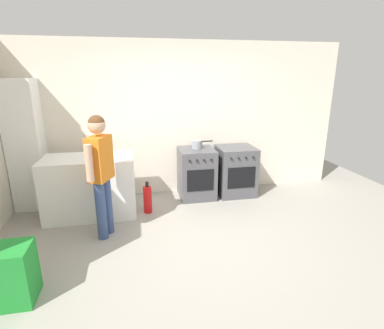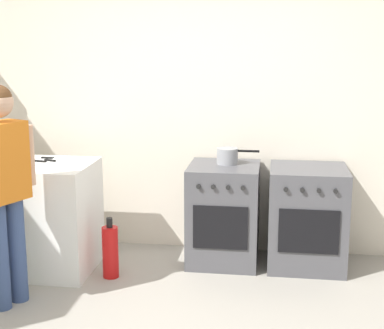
# 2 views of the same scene
# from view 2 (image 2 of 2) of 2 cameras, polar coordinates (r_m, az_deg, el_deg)

# --- Properties ---
(back_wall) EXTENTS (6.00, 0.10, 2.60)m
(back_wall) POSITION_cam_2_polar(r_m,az_deg,el_deg) (5.27, -0.25, 5.67)
(back_wall) COLOR silver
(back_wall) RESTS_ON ground
(counter_unit) EXTENTS (1.30, 0.70, 0.90)m
(counter_unit) POSITION_cam_2_polar(r_m,az_deg,el_deg) (5.12, -16.69, -4.78)
(counter_unit) COLOR white
(counter_unit) RESTS_ON ground
(oven_left) EXTENTS (0.59, 0.62, 0.85)m
(oven_left) POSITION_cam_2_polar(r_m,az_deg,el_deg) (5.05, 3.08, -4.79)
(oven_left) COLOR #4C4C51
(oven_left) RESTS_ON ground
(oven_right) EXTENTS (0.63, 0.62, 0.85)m
(oven_right) POSITION_cam_2_polar(r_m,az_deg,el_deg) (5.04, 11.09, -5.03)
(oven_right) COLOR #4C4C51
(oven_right) RESTS_ON ground
(pot) EXTENTS (0.36, 0.18, 0.14)m
(pot) POSITION_cam_2_polar(r_m,az_deg,el_deg) (4.99, 3.48, 0.84)
(pot) COLOR gray
(pot) RESTS_ON oven_left
(knife_utility) EXTENTS (0.25, 0.07, 0.01)m
(knife_utility) POSITION_cam_2_polar(r_m,az_deg,el_deg) (5.02, -15.08, 0.35)
(knife_utility) COLOR silver
(knife_utility) RESTS_ON counter_unit
(knife_bread) EXTENTS (0.35, 0.05, 0.01)m
(knife_bread) POSITION_cam_2_polar(r_m,az_deg,el_deg) (5.07, -12.76, 0.58)
(knife_bread) COLOR silver
(knife_bread) RESTS_ON counter_unit
(knife_paring) EXTENTS (0.20, 0.10, 0.01)m
(knife_paring) POSITION_cam_2_polar(r_m,az_deg,el_deg) (5.03, -13.85, 0.43)
(knife_paring) COLOR silver
(knife_paring) RESTS_ON counter_unit
(knife_chef) EXTENTS (0.31, 0.06, 0.01)m
(knife_chef) POSITION_cam_2_polar(r_m,az_deg,el_deg) (4.86, -15.98, -0.10)
(knife_chef) COLOR silver
(knife_chef) RESTS_ON counter_unit
(person) EXTENTS (0.32, 0.53, 1.59)m
(person) POSITION_cam_2_polar(r_m,az_deg,el_deg) (4.29, -17.86, -1.25)
(person) COLOR #384C7A
(person) RESTS_ON ground
(fire_extinguisher) EXTENTS (0.13, 0.13, 0.50)m
(fire_extinguisher) POSITION_cam_2_polar(r_m,az_deg,el_deg) (4.82, -7.93, -8.34)
(fire_extinguisher) COLOR red
(fire_extinguisher) RESTS_ON ground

